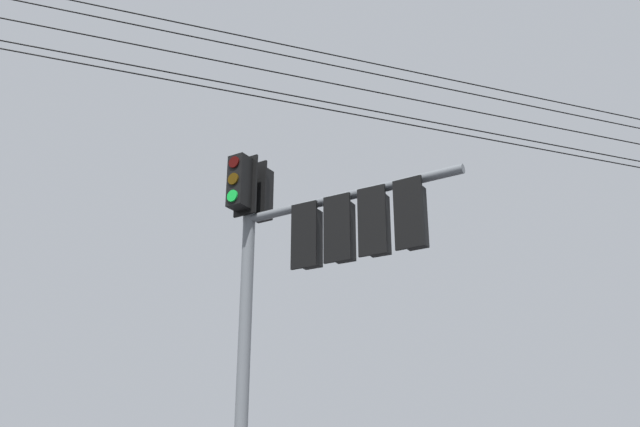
# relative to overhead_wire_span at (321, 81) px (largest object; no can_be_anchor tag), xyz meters

# --- Properties ---
(signal_mast_assembly) EXTENTS (1.19, 3.91, 6.92)m
(signal_mast_assembly) POSITION_rel_overhead_wire_span_xyz_m (-0.91, -0.39, -3.71)
(signal_mast_assembly) COLOR slate
(signal_mast_assembly) RESTS_ON ground
(overhead_wire_span) EXTENTS (23.63, 13.83, 1.83)m
(overhead_wire_span) POSITION_rel_overhead_wire_span_xyz_m (0.00, 0.00, 0.00)
(overhead_wire_span) COLOR black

